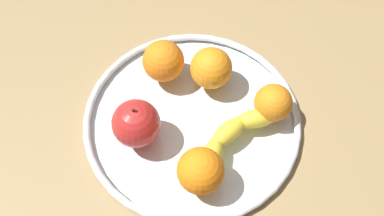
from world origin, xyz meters
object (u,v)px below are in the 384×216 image
(orange_back_left, at_px, (211,68))
(fruit_bowl, at_px, (192,120))
(orange_center, at_px, (273,103))
(apple, at_px, (136,123))
(orange_back_right, at_px, (163,61))
(orange_front_left, at_px, (201,171))
(banana, at_px, (231,137))

(orange_back_left, bearing_deg, fruit_bowl, 20.93)
(fruit_bowl, relative_size, orange_center, 5.84)
(apple, distance_m, orange_back_right, 0.13)
(orange_front_left, relative_size, orange_back_left, 1.00)
(orange_center, relative_size, orange_back_right, 0.87)
(orange_back_right, bearing_deg, orange_back_left, 123.93)
(apple, bearing_deg, banana, 129.59)
(orange_front_left, xyz_separation_m, orange_back_left, (-0.15, -0.12, -0.00))
(banana, bearing_deg, apple, -46.80)
(orange_center, height_order, orange_back_left, orange_back_left)
(fruit_bowl, xyz_separation_m, orange_center, (-0.10, 0.09, 0.04))
(orange_back_right, distance_m, orange_front_left, 0.21)
(banana, relative_size, orange_back_right, 2.58)
(fruit_bowl, bearing_deg, apple, -24.95)
(orange_front_left, bearing_deg, orange_center, 179.57)
(banana, bearing_deg, orange_back_right, -92.69)
(orange_front_left, bearing_deg, fruit_bowl, -129.30)
(orange_center, distance_m, orange_back_right, 0.20)
(banana, bearing_deg, orange_front_left, 10.76)
(apple, xyz_separation_m, orange_back_right, (-0.11, -0.06, -0.00))
(apple, relative_size, orange_back_left, 1.19)
(fruit_bowl, distance_m, orange_back_left, 0.09)
(orange_back_left, bearing_deg, banana, 58.26)
(orange_back_right, bearing_deg, orange_front_left, 61.23)
(banana, height_order, orange_back_left, orange_back_left)
(banana, distance_m, orange_center, 0.09)
(fruit_bowl, distance_m, banana, 0.08)
(fruit_bowl, height_order, apple, apple)
(fruit_bowl, height_order, orange_front_left, orange_front_left)
(fruit_bowl, relative_size, apple, 4.29)
(orange_center, height_order, orange_back_right, orange_back_right)
(fruit_bowl, xyz_separation_m, orange_back_right, (-0.03, -0.10, 0.04))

